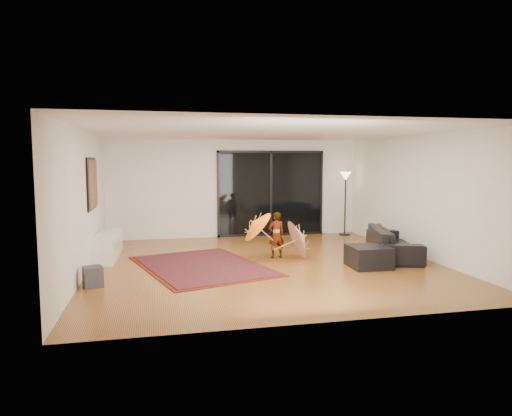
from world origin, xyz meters
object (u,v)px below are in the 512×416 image
object	(u,v)px
media_console	(107,246)
ottoman	(369,257)
sofa	(393,242)
child	(276,235)

from	to	relation	value
media_console	ottoman	xyz separation A→B (m)	(5.20, -2.07, -0.04)
sofa	ottoman	world-z (taller)	sofa
sofa	child	size ratio (longest dim) A/B	2.16
ottoman	sofa	bearing A→B (deg)	39.66
media_console	child	world-z (taller)	child
ottoman	media_console	bearing A→B (deg)	158.27
media_console	child	distance (m)	3.72
media_console	sofa	bearing A→B (deg)	-9.13
sofa	child	distance (m)	2.62
ottoman	child	world-z (taller)	child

